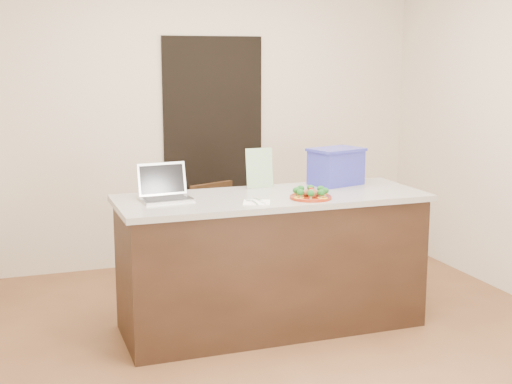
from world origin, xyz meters
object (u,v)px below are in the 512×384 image
object	(u,v)px
island	(271,261)
yogurt_bottle	(311,195)
plate	(311,197)
chair	(215,234)
napkin	(257,203)
laptop	(164,190)
blue_box	(336,166)

from	to	relation	value
island	yogurt_bottle	xyz separation A→B (m)	(0.19, -0.22, 0.49)
plate	chair	distance (m)	1.10
napkin	laptop	world-z (taller)	laptop
yogurt_bottle	laptop	bearing A→B (deg)	159.62
blue_box	yogurt_bottle	bearing A→B (deg)	-148.29
blue_box	chair	xyz separation A→B (m)	(-0.75, 0.52, -0.56)
island	napkin	bearing A→B (deg)	-130.46
island	laptop	xyz separation A→B (m)	(-0.70, 0.11, 0.52)
plate	chair	world-z (taller)	plate
laptop	blue_box	bearing A→B (deg)	0.09
yogurt_bottle	chair	world-z (taller)	yogurt_bottle
island	blue_box	distance (m)	0.85
napkin	chair	bearing A→B (deg)	89.78
island	blue_box	bearing A→B (deg)	20.94
napkin	yogurt_bottle	bearing A→B (deg)	-0.64
plate	chair	xyz separation A→B (m)	(-0.37, 0.93, -0.44)
island	napkin	world-z (taller)	napkin
laptop	island	bearing A→B (deg)	-13.83
blue_box	plate	bearing A→B (deg)	-149.20
laptop	chair	world-z (taller)	laptop
yogurt_bottle	laptop	world-z (taller)	laptop
chair	island	bearing A→B (deg)	-98.05
plate	yogurt_bottle	distance (m)	0.03
napkin	laptop	distance (m)	0.62
napkin	yogurt_bottle	xyz separation A→B (m)	(0.37, -0.00, 0.03)
plate	yogurt_bottle	world-z (taller)	yogurt_bottle
plate	laptop	bearing A→B (deg)	161.13
plate	laptop	world-z (taller)	laptop
laptop	chair	distance (m)	0.95
laptop	chair	size ratio (longest dim) A/B	0.39
laptop	blue_box	xyz separation A→B (m)	(1.28, 0.11, 0.07)
yogurt_bottle	chair	xyz separation A→B (m)	(-0.37, 0.96, -0.46)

